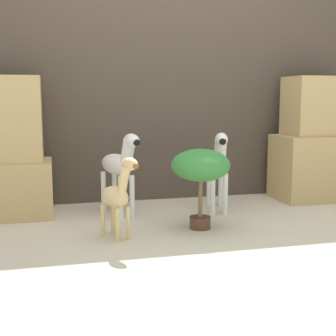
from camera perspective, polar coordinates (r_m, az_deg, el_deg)
ground_plane at (r=2.99m, az=5.60°, el=-9.17°), size 14.00×14.00×0.00m
wall_back at (r=4.19m, az=-0.69°, el=11.20°), size 6.40×0.08×2.20m
rock_pillar_right at (r=4.41m, az=18.17°, el=2.66°), size 0.81×0.47×1.09m
zebra_right at (r=3.74m, az=6.11°, el=0.71°), size 0.25×0.54×0.65m
zebra_left at (r=3.62m, az=-5.92°, el=0.45°), size 0.30×0.54×0.65m
giraffe_figurine at (r=3.01m, az=-6.15°, el=-3.10°), size 0.25×0.37×0.55m
potted_palm_front at (r=3.23m, az=4.00°, el=-0.00°), size 0.41×0.41×0.56m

